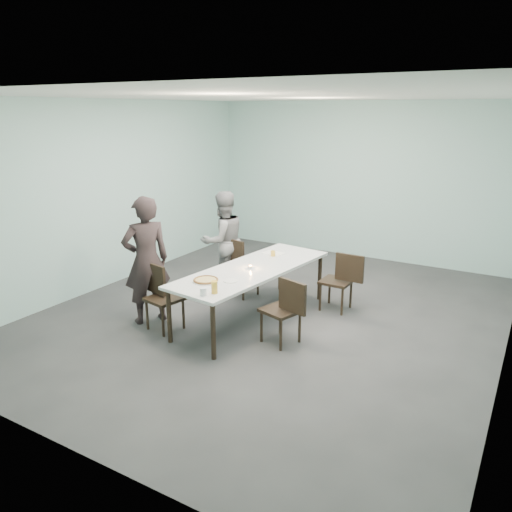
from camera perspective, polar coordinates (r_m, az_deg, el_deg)
The scene contains 16 objects.
ground at distance 7.24m, azimuth 1.93°, elevation -6.68°, with size 7.00×7.00×0.00m, color #333335.
room_shell at distance 6.70m, azimuth 2.10°, elevation 9.45°, with size 6.02×7.02×3.01m.
table at distance 6.86m, azimuth -0.45°, elevation -1.81°, with size 1.21×2.69×0.75m.
chair_near_left at distance 6.76m, azimuth -10.87°, elevation -4.10°, with size 0.64×0.50×0.87m.
chair_far_left at distance 7.86m, azimuth -1.97°, elevation -0.87°, with size 0.64×0.50×0.87m.
chair_near_right at distance 6.18m, azimuth 3.39°, elevation -5.82°, with size 0.65×0.52×0.87m.
chair_far_right at distance 7.31m, azimuth 9.77°, elevation -2.47°, with size 0.61×0.43×0.87m.
diner_near at distance 6.89m, azimuth -12.43°, elevation -0.50°, with size 0.64×0.42×1.76m, color black.
diner_far at distance 8.06m, azimuth -3.78°, elevation 1.76°, with size 0.78×0.61×1.60m, color gray.
pizza at distance 6.32m, azimuth -5.76°, elevation -2.77°, with size 0.34×0.34×0.04m.
side_plate at distance 6.32m, azimuth -2.93°, elevation -2.86°, with size 0.18×0.18×0.01m, color white.
beer_glass at distance 5.90m, azimuth -4.77°, elevation -3.59°, with size 0.08×0.08×0.15m, color gold.
water_tumbler at distance 5.86m, azimuth -6.04°, elevation -4.08°, with size 0.08×0.08×0.09m, color silver.
tealight at distance 6.79m, azimuth -0.66°, elevation -1.30°, with size 0.06×0.06×0.05m.
amber_tumbler at distance 7.38m, azimuth 1.96°, elevation 0.29°, with size 0.07×0.07×0.08m, color gold.
menu at distance 7.53m, azimuth 2.01°, elevation 0.33°, with size 0.30×0.22×0.01m, color silver.
Camera 1 is at (3.15, -5.86, 2.84)m, focal length 35.00 mm.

